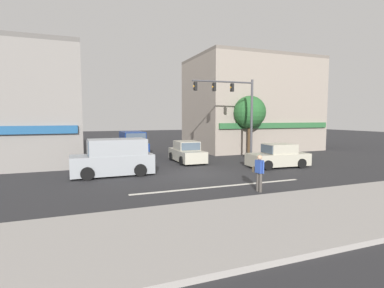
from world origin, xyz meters
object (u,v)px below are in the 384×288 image
Objects in this scene: van_parked_curbside at (114,158)px; utility_pole_near_left at (67,104)px; utility_pole_far_right at (243,109)px; traffic_light_mast at (236,105)px; street_tree at (250,112)px; sedan_crossing_rightbound at (187,153)px; sedan_crossing_center at (278,157)px; van_waiting_far at (133,144)px; pedestrian_foreground_with_bag at (259,171)px.

utility_pole_near_left is at bearing 129.07° from van_parked_curbside.
traffic_light_mast is (-3.55, -4.98, 0.13)m from utility_pole_far_right.
van_parked_curbside is (-12.80, -7.14, -3.17)m from utility_pole_far_right.
utility_pole_far_right is at bearing 14.85° from utility_pole_near_left.
utility_pole_far_right is at bearing 74.40° from street_tree.
utility_pole_near_left reaches higher than sedan_crossing_rightbound.
van_waiting_far is at bearing 129.61° from sedan_crossing_center.
pedestrian_foreground_with_bag is at bearing -49.03° from utility_pole_near_left.
van_parked_curbside is 9.01m from van_waiting_far.
utility_pole_near_left reaches higher than pedestrian_foreground_with_bag.
traffic_light_mast reaches higher than sedan_crossing_rightbound.
utility_pole_near_left is 1.74× the size of van_parked_curbside.
van_waiting_far is at bearing 171.67° from utility_pole_far_right.
utility_pole_far_right reaches higher than van_parked_curbside.
street_tree is at bearing 59.88° from pedestrian_foreground_with_bag.
sedan_crossing_center is 10.71m from van_parked_curbside.
van_waiting_far reaches higher than pedestrian_foreground_with_bag.
van_waiting_far is at bearing 135.70° from traffic_light_mast.
street_tree is at bearing 22.43° from van_parked_curbside.
street_tree is 0.84× the size of traffic_light_mast.
sedan_crossing_rightbound is at bearing 30.09° from van_parked_curbside.
street_tree is 13.41m from pedestrian_foreground_with_bag.
utility_pole_far_right is 6.12m from traffic_light_mast.
street_tree is 4.17m from traffic_light_mast.
sedan_crossing_rightbound is 6.61m from van_parked_curbside.
van_waiting_far is (-3.09, 5.32, 0.29)m from sedan_crossing_rightbound.
utility_pole_near_left is 8.19m from van_waiting_far.
van_parked_curbside is 8.45m from pedestrian_foreground_with_bag.
pedestrian_foreground_with_bag is (-7.16, -13.43, -3.22)m from utility_pole_far_right.
sedan_crossing_rightbound is at bearing 138.37° from sedan_crossing_center.
sedan_crossing_center is at bearing -17.55° from utility_pole_near_left.
van_parked_curbside is at bearing -157.57° from street_tree.
sedan_crossing_center is (-1.56, -6.12, -3.08)m from street_tree.
sedan_crossing_center is (1.41, -3.24, -3.59)m from traffic_light_mast.
utility_pole_near_left reaches higher than utility_pole_far_right.
van_waiting_far is at bearing 47.28° from utility_pole_near_left.
utility_pole_near_left is 1.30× the size of traffic_light_mast.
sedan_crossing_rightbound is (-7.09, -3.83, -3.46)m from utility_pole_far_right.
sedan_crossing_center is at bearing -104.63° from utility_pole_far_right.
street_tree is at bearing 14.91° from sedan_crossing_rightbound.
sedan_crossing_center is 6.61m from sedan_crossing_rightbound.
van_parked_curbside reaches higher than sedan_crossing_center.
traffic_light_mast is at bearing -4.49° from utility_pole_near_left.
utility_pole_far_right reaches higher than traffic_light_mast.
utility_pole_near_left reaches higher than traffic_light_mast.
street_tree is 0.65× the size of utility_pole_near_left.
sedan_crossing_rightbound is (8.21, 0.23, -3.47)m from utility_pole_near_left.
sedan_crossing_rightbound is 9.61m from pedestrian_foreground_with_bag.
street_tree reaches higher than sedan_crossing_rightbound.
pedestrian_foreground_with_bag is at bearing -48.14° from van_parked_curbside.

